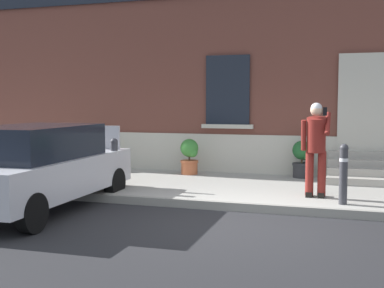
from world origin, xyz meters
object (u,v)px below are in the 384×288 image
(hatchback_car_silver, at_px, (38,166))
(planter_terracotta, at_px, (190,156))
(planter_olive, at_px, (92,152))
(planter_charcoal, at_px, (302,158))
(bollard_far_left, at_px, (114,163))
(person_on_phone, at_px, (316,144))
(bollard_near_person, at_px, (343,172))

(hatchback_car_silver, relative_size, planter_terracotta, 4.76)
(planter_olive, relative_size, planter_charcoal, 1.00)
(bollard_far_left, xyz_separation_m, planter_terracotta, (0.72, 2.62, -0.11))
(hatchback_car_silver, distance_m, person_on_phone, 4.98)
(bollard_near_person, bearing_deg, planter_charcoal, 108.31)
(bollard_far_left, relative_size, planter_olive, 1.22)
(bollard_far_left, height_order, planter_charcoal, bollard_far_left)
(person_on_phone, relative_size, planter_charcoal, 2.03)
(bollard_far_left, bearing_deg, planter_charcoal, 40.55)
(planter_olive, height_order, planter_terracotta, same)
(person_on_phone, relative_size, planter_olive, 2.03)
(bollard_near_person, relative_size, person_on_phone, 0.60)
(planter_charcoal, bearing_deg, bollard_far_left, -139.45)
(planter_olive, relative_size, planter_terracotta, 1.00)
(bollard_near_person, xyz_separation_m, planter_terracotta, (-3.62, 2.62, -0.11))
(person_on_phone, height_order, planter_terracotta, person_on_phone)
(bollard_near_person, xyz_separation_m, planter_charcoal, (-0.96, 2.89, -0.11))
(hatchback_car_silver, distance_m, planter_charcoal, 5.98)
(person_on_phone, distance_m, planter_terracotta, 3.84)
(person_on_phone, bearing_deg, planter_charcoal, 108.66)
(hatchback_car_silver, bearing_deg, person_on_phone, 21.86)
(hatchback_car_silver, relative_size, planter_olive, 4.76)
(bollard_near_person, relative_size, planter_olive, 1.22)
(planter_olive, distance_m, planter_terracotta, 2.66)
(bollard_far_left, distance_m, planter_olive, 3.27)
(bollard_far_left, relative_size, planter_terracotta, 1.22)
(bollard_far_left, bearing_deg, planter_olive, 126.54)
(bollard_near_person, distance_m, planter_olive, 6.80)
(person_on_phone, bearing_deg, planter_olive, 167.36)
(bollard_near_person, height_order, bollard_far_left, same)
(person_on_phone, distance_m, planter_charcoal, 2.54)
(hatchback_car_silver, distance_m, planter_terracotta, 4.30)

